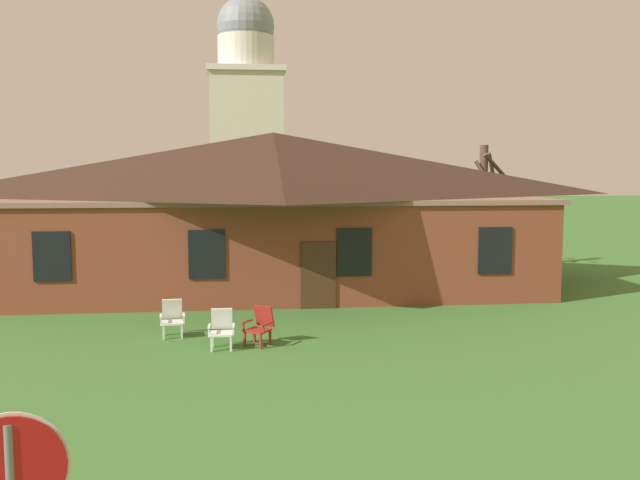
% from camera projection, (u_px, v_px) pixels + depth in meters
% --- Properties ---
extents(brick_building, '(18.95, 10.40, 5.71)m').
position_uv_depth(brick_building, '(274.00, 207.00, 26.09)').
color(brick_building, brown).
rests_on(brick_building, ground).
extents(dome_tower, '(5.18, 5.18, 16.77)m').
position_uv_depth(dome_tower, '(247.00, 121.00, 47.03)').
color(dome_tower, beige).
rests_on(dome_tower, ground).
extents(lawn_chair_by_porch, '(0.69, 0.72, 0.96)m').
position_uv_depth(lawn_chair_by_porch, '(172.00, 317.00, 17.97)').
color(lawn_chair_by_porch, white).
rests_on(lawn_chair_by_porch, ground).
extents(lawn_chair_near_door, '(0.65, 0.67, 0.96)m').
position_uv_depth(lawn_chair_near_door, '(222.00, 328.00, 16.77)').
color(lawn_chair_near_door, white).
rests_on(lawn_chair_near_door, ground).
extents(lawn_chair_left_end, '(0.85, 0.87, 0.96)m').
position_uv_depth(lawn_chair_left_end, '(260.00, 325.00, 17.10)').
color(lawn_chair_left_end, maroon).
rests_on(lawn_chair_left_end, ground).
extents(bare_tree_beside_building, '(2.07, 2.10, 5.36)m').
position_uv_depth(bare_tree_beside_building, '(483.00, 202.00, 29.50)').
color(bare_tree_beside_building, brown).
rests_on(bare_tree_beside_building, ground).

